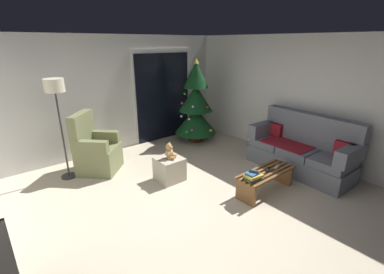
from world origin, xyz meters
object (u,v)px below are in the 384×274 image
(cell_phone, at_px, (254,172))
(couch, at_px, (302,151))
(coffee_table, at_px, (266,178))
(floor_lamp, at_px, (56,96))
(christmas_tree, at_px, (196,106))
(ottoman, at_px, (169,169))
(teddy_bear_honey, at_px, (170,152))
(remote_silver, at_px, (277,167))
(armchair, at_px, (96,151))
(remote_black, at_px, (268,169))
(book_stack, at_px, (253,176))

(cell_phone, bearing_deg, couch, -20.73)
(coffee_table, height_order, floor_lamp, floor_lamp)
(christmas_tree, height_order, ottoman, christmas_tree)
(teddy_bear_honey, bearing_deg, cell_phone, -66.46)
(coffee_table, bearing_deg, remote_silver, -5.91)
(couch, distance_m, christmas_tree, 2.63)
(christmas_tree, relative_size, floor_lamp, 1.12)
(cell_phone, xyz_separation_m, armchair, (-1.45, 2.56, -0.09))
(armchair, bearing_deg, couch, -39.30)
(coffee_table, relative_size, teddy_bear_honey, 3.86)
(christmas_tree, height_order, teddy_bear_honey, christmas_tree)
(armchair, bearing_deg, teddy_bear_honey, -54.40)
(armchair, height_order, teddy_bear_honey, armchair)
(remote_black, bearing_deg, coffee_table, 80.41)
(book_stack, xyz_separation_m, armchair, (-1.43, 2.57, -0.03))
(christmas_tree, height_order, floor_lamp, christmas_tree)
(coffee_table, distance_m, cell_phone, 0.44)
(christmas_tree, bearing_deg, remote_silver, -99.90)
(remote_black, distance_m, ottoman, 1.69)
(remote_silver, relative_size, christmas_tree, 0.08)
(remote_black, bearing_deg, armchair, 15.36)
(remote_silver, height_order, ottoman, ottoman)
(cell_phone, xyz_separation_m, floor_lamp, (-1.96, 2.64, 1.01))
(floor_lamp, bearing_deg, couch, -35.88)
(coffee_table, xyz_separation_m, christmas_tree, (0.71, 2.60, 0.63))
(remote_silver, bearing_deg, coffee_table, -110.80)
(coffee_table, bearing_deg, christmas_tree, 74.74)
(ottoman, bearing_deg, teddy_bear_honey, -54.24)
(remote_black, relative_size, armchair, 0.14)
(coffee_table, bearing_deg, book_stack, -175.07)
(coffee_table, distance_m, armchair, 3.12)
(remote_silver, bearing_deg, cell_phone, -104.91)
(remote_silver, distance_m, christmas_tree, 2.71)
(couch, relative_size, remote_silver, 12.61)
(remote_black, bearing_deg, cell_phone, 73.75)
(cell_phone, xyz_separation_m, christmas_tree, (1.08, 2.63, 0.39))
(cell_phone, distance_m, christmas_tree, 2.87)
(book_stack, xyz_separation_m, christmas_tree, (1.09, 2.63, 0.46))
(remote_black, bearing_deg, floor_lamp, 21.23)
(coffee_table, relative_size, christmas_tree, 0.55)
(remote_silver, relative_size, armchair, 0.14)
(couch, xyz_separation_m, ottoman, (-2.16, 1.28, -0.19))
(remote_black, height_order, floor_lamp, floor_lamp)
(remote_black, bearing_deg, couch, -108.47)
(teddy_bear_honey, bearing_deg, couch, -30.47)
(book_stack, bearing_deg, floor_lamp, 126.28)
(couch, xyz_separation_m, remote_black, (-1.14, -0.05, -0.01))
(couch, height_order, christmas_tree, christmas_tree)
(coffee_table, distance_m, remote_black, 0.15)
(couch, height_order, book_stack, couch)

